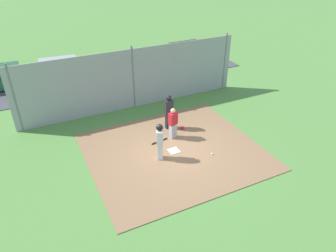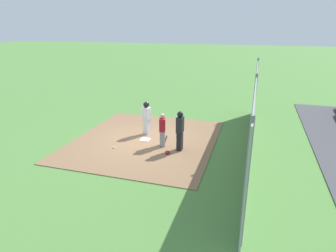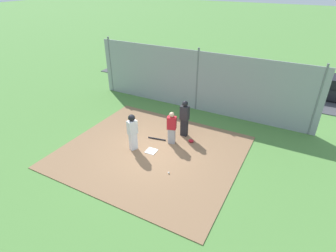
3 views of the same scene
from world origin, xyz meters
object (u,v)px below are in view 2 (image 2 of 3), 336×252
at_px(home_plate, 145,139).
at_px(catcher, 162,130).
at_px(umpire, 180,130).
at_px(baseball, 114,148).
at_px(runner, 147,116).
at_px(catcher_mask, 167,152).
at_px(baseball_bat, 166,139).

bearing_deg(home_plate, catcher, -113.88).
height_order(umpire, baseball, umpire).
distance_m(runner, baseball, 2.39).
bearing_deg(catcher_mask, umpire, -36.21).
bearing_deg(umpire, catcher_mask, 55.37).
relative_size(runner, baseball, 22.05).
xyz_separation_m(catcher, catcher_mask, (-0.74, -0.46, -0.71)).
bearing_deg(runner, baseball_bat, 88.91).
xyz_separation_m(baseball_bat, baseball, (-1.60, 1.87, 0.01)).
height_order(runner, baseball, runner).
bearing_deg(catcher_mask, baseball_bat, 20.07).
bearing_deg(umpire, home_plate, -17.77).
relative_size(baseball_bat, catcher_mask, 3.46).
height_order(home_plate, umpire, umpire).
bearing_deg(umpire, baseball, 15.46).
bearing_deg(umpire, baseball_bat, -43.18).
relative_size(runner, catcher_mask, 6.80).
xyz_separation_m(umpire, baseball_bat, (0.91, 0.92, -0.87)).
relative_size(umpire, baseball_bat, 2.08).
height_order(catcher, baseball, catcher).
distance_m(home_plate, catcher_mask, 1.87).
height_order(catcher_mask, baseball, catcher_mask).
relative_size(catcher, runner, 0.92).
relative_size(catcher_mask, baseball, 3.24).
distance_m(umpire, baseball, 3.00).
bearing_deg(umpire, runner, -32.84).
bearing_deg(home_plate, baseball, 144.71).
bearing_deg(baseball, baseball_bat, -49.40).
distance_m(baseball_bat, baseball, 2.46).
bearing_deg(baseball, runner, -19.64).
bearing_deg(catcher_mask, runner, 40.49).
bearing_deg(home_plate, umpire, -109.35).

